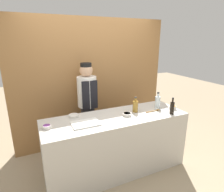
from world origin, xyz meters
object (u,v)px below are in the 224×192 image
sauce_bowl_purple (47,127)px  cutting_board (86,124)px  sauce_bowl_white (74,116)px  chef_center (88,105)px  sauce_bowl_orange (173,107)px  wooden_spoon (155,110)px  sauce_bowl_green (127,114)px  bottle_soy (172,108)px  bottle_clear (158,102)px  bottle_vinegar (135,106)px

sauce_bowl_purple → cutting_board: bearing=-10.2°
sauce_bowl_white → chef_center: size_ratio=0.09×
sauce_bowl_purple → sauce_bowl_orange: sauce_bowl_orange is taller
sauce_bowl_white → sauce_bowl_orange: size_ratio=1.25×
sauce_bowl_purple → wooden_spoon: sauce_bowl_purple is taller
sauce_bowl_purple → sauce_bowl_orange: size_ratio=0.96×
sauce_bowl_purple → sauce_bowl_green: 1.15m
sauce_bowl_purple → chef_center: bearing=42.6°
bottle_soy → sauce_bowl_white: bearing=160.3°
cutting_board → bottle_clear: bearing=4.9°
sauce_bowl_purple → bottle_clear: (1.77, 0.02, 0.08)m
bottle_clear → sauce_bowl_white: bearing=171.9°
sauce_bowl_white → sauce_bowl_orange: sauce_bowl_orange is taller
cutting_board → sauce_bowl_green: bearing=2.0°
sauce_bowl_white → cutting_board: (0.09, -0.30, -0.01)m
bottle_soy → bottle_clear: bottle_clear is taller
bottle_soy → wooden_spoon: (-0.16, 0.20, -0.09)m
sauce_bowl_purple → cutting_board: (0.49, -0.09, -0.02)m
sauce_bowl_green → bottle_vinegar: size_ratio=0.54×
bottle_vinegar → wooden_spoon: bearing=-19.8°
sauce_bowl_purple → sauce_bowl_white: bearing=28.2°
bottle_soy → wooden_spoon: 0.27m
wooden_spoon → chef_center: size_ratio=0.16×
cutting_board → bottle_vinegar: bottle_vinegar is taller
sauce_bowl_white → bottle_vinegar: size_ratio=0.60×
sauce_bowl_purple → wooden_spoon: 1.64m
sauce_bowl_orange → cutting_board: bearing=178.3°
sauce_bowl_green → sauce_bowl_white: 0.80m
sauce_bowl_green → bottle_clear: bearing=7.9°
sauce_bowl_purple → bottle_vinegar: 1.34m
cutting_board → bottle_clear: (1.28, 0.11, 0.10)m
cutting_board → bottle_soy: (1.31, -0.20, 0.09)m
bottle_soy → bottle_clear: size_ratio=0.96×
bottle_vinegar → wooden_spoon: bottle_vinegar is taller
cutting_board → bottle_vinegar: 0.86m
sauce_bowl_purple → bottle_clear: bearing=0.7°
wooden_spoon → cutting_board: bearing=-179.9°
bottle_soy → chef_center: 1.44m
bottle_clear → chef_center: size_ratio=0.17×
wooden_spoon → bottle_clear: bearing=40.4°
sauce_bowl_purple → bottle_soy: bottle_soy is taller
sauce_bowl_orange → chef_center: 1.46m
cutting_board → sauce_bowl_orange: bearing=-1.7°
sauce_bowl_white → cutting_board: bearing=-73.2°
cutting_board → bottle_vinegar: bearing=7.4°
cutting_board → bottle_clear: size_ratio=1.37×
bottle_clear → chef_center: (-1.00, 0.68, -0.12)m
cutting_board → wooden_spoon: (1.15, 0.00, 0.00)m
bottle_vinegar → wooden_spoon: size_ratio=0.94×
sauce_bowl_white → bottle_clear: 1.39m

